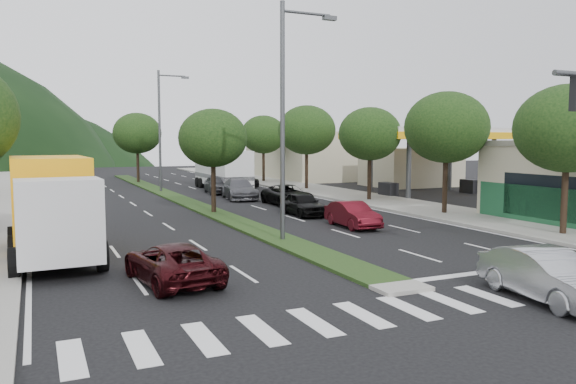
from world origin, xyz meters
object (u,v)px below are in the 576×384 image
car_queue_a (303,204)px  car_queue_e (217,184)px  tree_r_b (446,127)px  streetlight_mid (162,125)px  tree_med_near (213,138)px  tree_r_c (370,134)px  tree_r_e (263,135)px  tree_r_a (568,129)px  car_queue_c (352,215)px  motorhome (223,169)px  tree_med_far (137,133)px  suv_maroon (172,263)px  car_queue_f (242,179)px  car_queue_b (239,189)px  sedan_silver (547,275)px  tree_r_d (307,130)px  streetlight_near (287,110)px  box_truck (52,211)px  car_queue_d (288,195)px

car_queue_a → car_queue_e: size_ratio=0.92×
tree_r_b → streetlight_mid: size_ratio=0.69×
car_queue_a → tree_med_near: bearing=150.2°
car_queue_a → car_queue_e: 15.01m
tree_r_c → tree_r_e: tree_r_e is taller
tree_r_a → car_queue_c: (-7.22, 6.24, -4.19)m
tree_r_e → car_queue_a: size_ratio=1.71×
tree_r_e → motorhome: (-6.50, -6.55, -3.06)m
tree_r_a → tree_med_near: size_ratio=1.10×
tree_med_far → car_queue_e: 14.95m
tree_med_far → suv_maroon: bearing=-98.1°
tree_r_c → car_queue_f: size_ratio=1.34×
streetlight_mid → car_queue_b: (3.93, -7.76, -4.84)m
tree_med_far → sedan_silver: tree_med_far is taller
tree_r_c → tree_r_d: (0.00, 10.00, 0.43)m
tree_r_a → streetlight_near: 12.48m
tree_r_d → sedan_silver: (-9.10, -33.00, -4.49)m
box_truck → tree_r_e: bearing=-125.6°
tree_r_e → tree_r_d: bearing=-90.0°
suv_maroon → sedan_silver: bearing=138.0°
sedan_silver → suv_maroon: bearing=152.9°
box_truck → car_queue_f: bearing=-123.9°
tree_r_c → suv_maroon: (-17.83, -16.88, -4.14)m
tree_med_far → streetlight_mid: bearing=-88.9°
car_queue_a → motorhome: size_ratio=0.44×
tree_r_b → car_queue_c: size_ratio=1.80×
streetlight_mid → tree_med_far: bearing=91.1°
tree_med_far → sedan_silver: 47.29m
tree_r_e → sedan_silver: 44.15m
tree_med_near → car_queue_a: 6.46m
streetlight_near → box_truck: streetlight_near is taller
car_queue_c → box_truck: bearing=-169.0°
tree_r_c → tree_med_near: (-12.00, -2.00, -0.32)m
streetlight_mid → car_queue_c: 23.74m
tree_med_far → car_queue_c: bearing=-81.9°
car_queue_d → motorhome: 13.26m
streetlight_near → car_queue_a: 9.74m
streetlight_mid → motorhome: (5.29, 0.45, -3.75)m
tree_r_a → streetlight_mid: streetlight_mid is taller
car_queue_d → box_truck: bearing=-140.4°
tree_r_a → suv_maroon: tree_r_a is taller
tree_r_b → car_queue_f: tree_r_b is taller
tree_med_near → tree_med_far: 26.01m
tree_r_a → tree_r_c: 16.00m
tree_r_a → sedan_silver: 12.20m
tree_r_e → tree_med_near: bearing=-118.6°
car_queue_b → car_queue_c: 15.01m
tree_med_near → car_queue_d: size_ratio=1.24×
tree_r_d → car_queue_c: (-7.22, -19.76, -4.55)m
tree_r_d → box_truck: (-21.00, -21.70, -3.44)m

